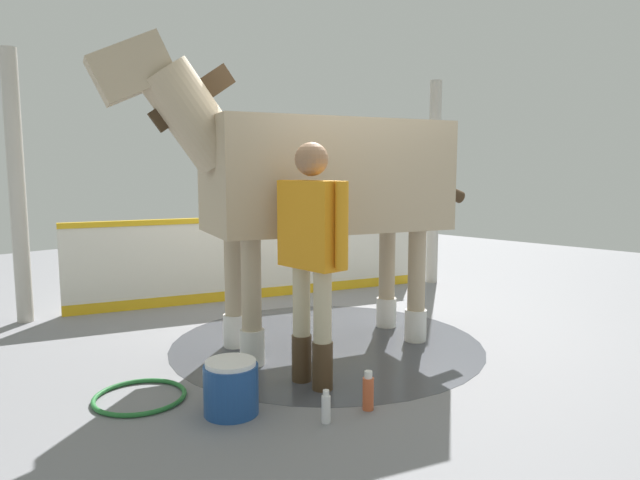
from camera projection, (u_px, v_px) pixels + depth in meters
ground_plane at (336, 338)px, 5.33m from camera, size 16.00×16.00×0.02m
wet_patch at (327, 343)px, 5.14m from camera, size 2.81×2.81×0.00m
barrier_wall at (257, 260)px, 6.92m from camera, size 4.14×1.68×1.01m
roof_post_near at (17, 188)px, 5.71m from camera, size 0.16×0.16×2.77m
roof_post_far at (434, 183)px, 7.79m from camera, size 0.16×0.16×2.77m
horse at (315, 179)px, 4.91m from camera, size 3.26×1.65×2.60m
handler at (312, 246)px, 4.03m from camera, size 0.25×0.70×1.77m
wash_bucket at (231, 387)px, 3.65m from camera, size 0.36×0.36×0.35m
bottle_shampoo at (326, 408)px, 3.52m from camera, size 0.06×0.06×0.21m
bottle_spray at (368, 392)px, 3.71m from camera, size 0.07×0.07×0.26m
hose_coil at (140, 397)px, 3.89m from camera, size 0.63×0.63×0.03m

